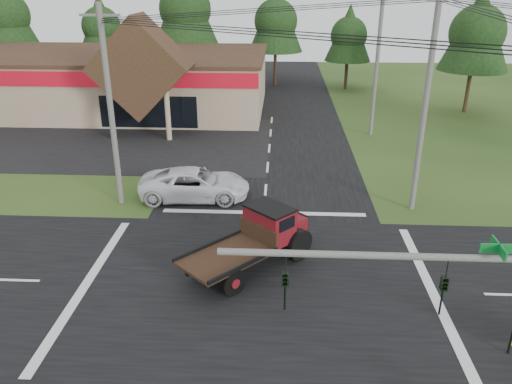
{
  "coord_description": "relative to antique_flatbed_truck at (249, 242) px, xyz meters",
  "views": [
    {
      "loc": [
        0.84,
        -16.98,
        11.5
      ],
      "look_at": [
        -0.29,
        4.71,
        2.2
      ],
      "focal_mm": 35.0,
      "sensor_mm": 36.0,
      "label": 1
    }
  ],
  "objects": [
    {
      "name": "ground",
      "position": [
        0.42,
        -1.5,
        -1.28
      ],
      "size": [
        120.0,
        120.0,
        0.0
      ],
      "primitive_type": "plane",
      "color": "#254318",
      "rests_on": "ground"
    },
    {
      "name": "road_ns",
      "position": [
        0.42,
        -1.5,
        -1.27
      ],
      "size": [
        12.0,
        120.0,
        0.02
      ],
      "primitive_type": "cube",
      "color": "black",
      "rests_on": "ground"
    },
    {
      "name": "road_ew",
      "position": [
        0.42,
        -1.5,
        -1.27
      ],
      "size": [
        120.0,
        12.0,
        0.02
      ],
      "primitive_type": "cube",
      "color": "black",
      "rests_on": "ground"
    },
    {
      "name": "parking_apron",
      "position": [
        -13.58,
        17.5,
        -1.27
      ],
      "size": [
        28.0,
        14.0,
        0.02
      ],
      "primitive_type": "cube",
      "color": "black",
      "rests_on": "ground"
    },
    {
      "name": "cvs_building",
      "position": [
        -15.29,
        28.07,
        1.5
      ],
      "size": [
        30.4,
        18.2,
        9.19
      ],
      "color": "tan",
      "rests_on": "ground"
    },
    {
      "name": "traffic_signal_mast",
      "position": [
        6.24,
        -9.0,
        3.14
      ],
      "size": [
        8.12,
        0.24,
        7.0
      ],
      "color": "#595651",
      "rests_on": "ground"
    },
    {
      "name": "utility_pole_nw",
      "position": [
        -7.58,
        6.5,
        4.1
      ],
      "size": [
        2.0,
        0.3,
        10.5
      ],
      "color": "#595651",
      "rests_on": "ground"
    },
    {
      "name": "utility_pole_ne",
      "position": [
        8.42,
        6.5,
        4.61
      ],
      "size": [
        2.0,
        0.3,
        11.5
      ],
      "color": "#595651",
      "rests_on": "ground"
    },
    {
      "name": "utility_pole_n",
      "position": [
        8.42,
        20.5,
        4.46
      ],
      "size": [
        2.0,
        0.3,
        11.2
      ],
      "color": "#595651",
      "rests_on": "ground"
    },
    {
      "name": "tree_row_a",
      "position": [
        -29.58,
        38.5,
        6.77
      ],
      "size": [
        6.72,
        6.72,
        12.12
      ],
      "color": "#332316",
      "rests_on": "ground"
    },
    {
      "name": "tree_row_b",
      "position": [
        -19.58,
        40.5,
        5.42
      ],
      "size": [
        5.6,
        5.6,
        10.1
      ],
      "color": "#332316",
      "rests_on": "ground"
    },
    {
      "name": "tree_row_c",
      "position": [
        -9.58,
        39.5,
        7.44
      ],
      "size": [
        7.28,
        7.28,
        13.13
      ],
      "color": "#332316",
      "rests_on": "ground"
    },
    {
      "name": "tree_row_d",
      "position": [
        0.42,
        40.5,
        6.09
      ],
      "size": [
        6.16,
        6.16,
        11.11
      ],
      "color": "#332316",
      "rests_on": "ground"
    },
    {
      "name": "tree_row_e",
      "position": [
        8.42,
        38.5,
        4.75
      ],
      "size": [
        5.04,
        5.04,
        9.09
      ],
      "color": "#332316",
      "rests_on": "ground"
    },
    {
      "name": "tree_side_ne",
      "position": [
        18.42,
        28.5,
        6.09
      ],
      "size": [
        6.16,
        6.16,
        11.11
      ],
      "color": "#332316",
      "rests_on": "ground"
    },
    {
      "name": "antique_flatbed_truck",
      "position": [
        0.0,
        0.0,
        0.0
      ],
      "size": [
        5.91,
        6.08,
        2.57
      ],
      "primitive_type": null,
      "rotation": [
        0.0,
        0.0,
        -0.76
      ],
      "color": "#590C15",
      "rests_on": "ground"
    },
    {
      "name": "white_pickup",
      "position": [
        -3.54,
        7.32,
        -0.43
      ],
      "size": [
        6.29,
        3.16,
        1.71
      ],
      "primitive_type": "imported",
      "rotation": [
        0.0,
        0.0,
        1.62
      ],
      "color": "white",
      "rests_on": "ground"
    }
  ]
}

